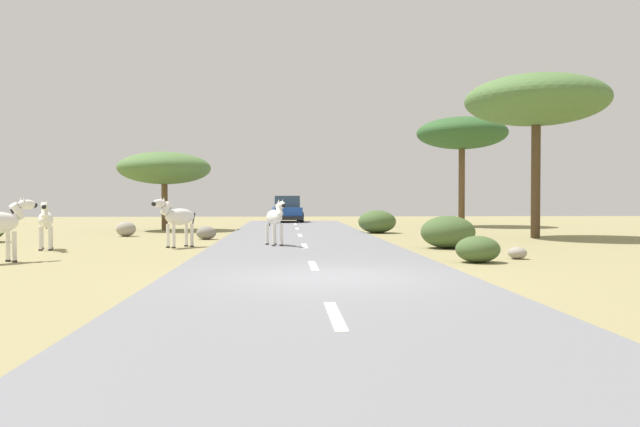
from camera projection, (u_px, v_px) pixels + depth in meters
name	position (u px, v px, depth m)	size (l,w,h in m)	color
ground_plane	(327.00, 279.00, 11.97)	(90.00, 90.00, 0.00)	#8E8456
road	(318.00, 278.00, 11.96)	(6.00, 64.00, 0.05)	slate
lane_markings	(321.00, 284.00, 10.96)	(0.16, 56.00, 0.01)	silver
zebra_0	(275.00, 218.00, 20.13)	(0.78, 1.52, 1.49)	silver
zebra_1	(177.00, 217.00, 19.91)	(1.31, 1.41, 1.61)	silver
zebra_2	(0.00, 224.00, 15.04)	(1.19, 1.48, 1.60)	silver
zebra_3	(46.00, 220.00, 18.94)	(0.75, 1.56, 1.52)	silver
car_0	(287.00, 210.00, 41.87)	(2.20, 4.43, 1.74)	#1E479E
tree_0	(462.00, 134.00, 35.68)	(5.15, 5.15, 6.23)	brown
tree_2	(536.00, 101.00, 24.74)	(5.58, 5.58, 6.44)	#4C3823
tree_3	(164.00, 168.00, 31.01)	(4.56, 4.56, 3.89)	brown
bush_0	(377.00, 222.00, 28.61)	(1.73, 1.56, 1.04)	#425B2D
bush_2	(448.00, 232.00, 19.64)	(1.71, 1.54, 1.03)	#425B2D
bush_4	(478.00, 249.00, 15.18)	(1.08, 0.97, 0.65)	#425B2D
rock_0	(517.00, 253.00, 16.07)	(0.48, 0.46, 0.31)	gray
rock_1	(126.00, 229.00, 26.03)	(0.80, 0.74, 0.62)	gray
rock_2	(206.00, 233.00, 23.99)	(0.76, 0.64, 0.51)	gray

